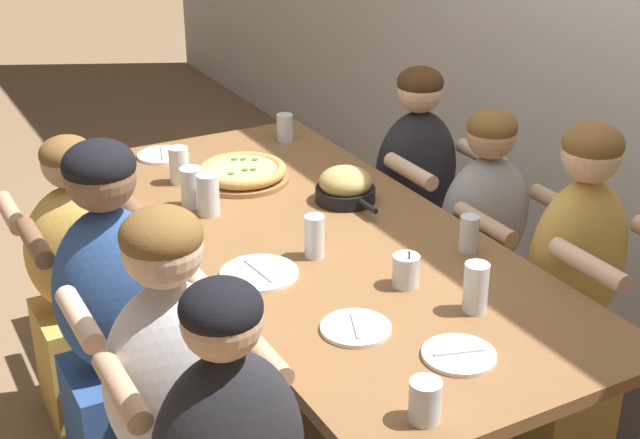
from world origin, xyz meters
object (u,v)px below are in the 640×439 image
drinking_glass_a (314,239)px  skillet_bowl (345,186)px  drinking_glass_h (469,235)px  diner_far_center (482,261)px  cocktail_glass_blue (406,272)px  empty_plate_b (163,155)px  diner_near_midleft (84,296)px  diner_far_midleft (415,212)px  empty_plate_d (259,273)px  empty_plate_c (356,328)px  drinking_glass_g (285,129)px  drinking_glass_f (179,168)px  diner_far_midright (572,306)px  diner_near_midright (177,429)px  pizza_board_main (243,173)px  empty_plate_a (459,355)px  diner_near_center (117,334)px  drinking_glass_d (476,290)px  drinking_glass_b (192,190)px  drinking_glass_e (425,402)px  drinking_glass_c (208,197)px

drinking_glass_a → skillet_bowl: bearing=137.4°
drinking_glass_h → diner_far_center: size_ratio=0.11×
cocktail_glass_blue → diner_far_center: bearing=123.6°
empty_plate_b → skillet_bowl: bearing=29.5°
drinking_glass_a → diner_near_midleft: bearing=-135.1°
diner_far_center → diner_far_midleft: bearing=-90.0°
empty_plate_d → diner_near_midleft: size_ratio=0.22×
empty_plate_c → drinking_glass_g: size_ratio=1.69×
drinking_glass_h → diner_far_midleft: 0.90m
drinking_glass_f → diner_far_midright: 1.49m
diner_far_midright → diner_near_midright: (-0.00, -1.38, 0.01)m
pizza_board_main → skillet_bowl: (0.35, 0.24, 0.02)m
empty_plate_b → drinking_glass_f: drinking_glass_f is taller
empty_plate_a → diner_near_center: bearing=-142.7°
drinking_glass_h → diner_near_midleft: size_ratio=0.11×
drinking_glass_d → diner_near_midright: size_ratio=0.12×
skillet_bowl → drinking_glass_d: drinking_glass_d is taller
pizza_board_main → diner_near_center: bearing=-53.0°
drinking_glass_g → skillet_bowl: bearing=-8.4°
drinking_glass_a → diner_near_midleft: size_ratio=0.13×
diner_far_center → drinking_glass_f: bearing=-34.3°
empty_plate_a → diner_far_midleft: diner_far_midleft is taller
empty_plate_a → diner_far_midright: diner_far_midright is taller
drinking_glass_f → empty_plate_c: bearing=2.1°
drinking_glass_a → drinking_glass_b: drinking_glass_b is taller
empty_plate_d → drinking_glass_b: 0.58m
empty_plate_d → drinking_glass_d: drinking_glass_d is taller
drinking_glass_a → diner_far_center: size_ratio=0.13×
drinking_glass_a → diner_near_center: bearing=-107.1°
drinking_glass_h → empty_plate_a: bearing=-39.4°
drinking_glass_b → drinking_glass_g: drinking_glass_b is taller
empty_plate_d → drinking_glass_e: (0.81, 0.03, 0.04)m
drinking_glass_b → diner_near_midleft: size_ratio=0.13×
drinking_glass_e → diner_near_center: size_ratio=0.09×
diner_near_midleft → drinking_glass_a: bearing=-45.1°
drinking_glass_e → diner_far_center: 1.40m
drinking_glass_h → diner_far_midleft: size_ratio=0.10×
drinking_glass_c → empty_plate_a: bearing=11.1°
diner_far_midleft → diner_near_center: bearing=16.1°
drinking_glass_c → diner_far_midleft: size_ratio=0.13×
skillet_bowl → drinking_glass_a: bearing=-42.6°
drinking_glass_c → pizza_board_main: bearing=134.3°
drinking_glass_h → diner_near_center: bearing=-110.1°
empty_plate_a → drinking_glass_b: drinking_glass_b is taller
empty_plate_c → diner_far_midright: 0.93m
empty_plate_d → drinking_glass_e: bearing=2.4°
diner_far_midleft → empty_plate_d: bearing=31.7°
drinking_glass_a → drinking_glass_c: size_ratio=0.95×
empty_plate_b → empty_plate_d: bearing=-4.6°
diner_far_midright → drinking_glass_h: bearing=-22.6°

